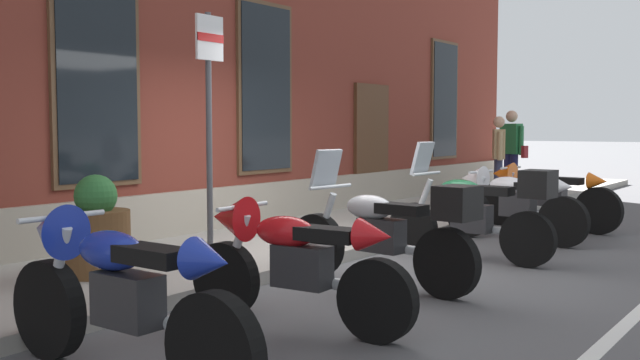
# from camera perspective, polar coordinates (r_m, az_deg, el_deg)

# --- Properties ---
(ground_plane) EXTENTS (140.00, 140.00, 0.00)m
(ground_plane) POSITION_cam_1_polar(r_m,az_deg,el_deg) (8.33, 2.18, -6.42)
(ground_plane) COLOR #4C4C4F
(sidewalk) EXTENTS (27.01, 2.47, 0.13)m
(sidewalk) POSITION_cam_1_polar(r_m,az_deg,el_deg) (9.05, -4.41, -5.16)
(sidewalk) COLOR gray
(sidewalk) RESTS_ON ground_plane
(motorcycle_blue_sport) EXTENTS (0.62, 2.19, 1.04)m
(motorcycle_blue_sport) POSITION_cam_1_polar(r_m,az_deg,el_deg) (4.62, -15.82, -8.08)
(motorcycle_blue_sport) COLOR black
(motorcycle_blue_sport) RESTS_ON ground_plane
(motorcycle_red_sport) EXTENTS (0.62, 1.99, 0.99)m
(motorcycle_red_sport) POSITION_cam_1_polar(r_m,az_deg,el_deg) (5.60, -2.51, -6.02)
(motorcycle_red_sport) COLOR black
(motorcycle_red_sport) RESTS_ON ground_plane
(motorcycle_silver_touring) EXTENTS (0.67, 2.19, 1.31)m
(motorcycle_silver_touring) POSITION_cam_1_polar(r_m,az_deg,el_deg) (6.95, 5.29, -4.01)
(motorcycle_silver_touring) COLOR black
(motorcycle_silver_touring) RESTS_ON ground_plane
(motorcycle_green_touring) EXTENTS (0.62, 2.06, 1.36)m
(motorcycle_green_touring) POSITION_cam_1_polar(r_m,az_deg,el_deg) (8.49, 12.18, -2.46)
(motorcycle_green_touring) COLOR black
(motorcycle_green_touring) RESTS_ON ground_plane
(motorcycle_white_sport) EXTENTS (0.62, 2.02, 1.00)m
(motorcycle_white_sport) POSITION_cam_1_polar(r_m,az_deg,el_deg) (10.05, 14.57, -1.58)
(motorcycle_white_sport) COLOR black
(motorcycle_white_sport) RESTS_ON ground_plane
(motorcycle_orange_sport) EXTENTS (0.62, 2.22, 0.98)m
(motorcycle_orange_sport) POSITION_cam_1_polar(r_m,az_deg,el_deg) (11.41, 16.93, -0.98)
(motorcycle_orange_sport) COLOR black
(motorcycle_orange_sport) RESTS_ON ground_plane
(pedestrian_tan_coat) EXTENTS (0.53, 0.36, 1.59)m
(pedestrian_tan_coat) POSITION_cam_1_polar(r_m,az_deg,el_deg) (14.21, 13.77, 2.01)
(pedestrian_tan_coat) COLOR #2D3351
(pedestrian_tan_coat) RESTS_ON sidewalk
(pedestrian_striped_shirt) EXTENTS (0.32, 0.65, 1.72)m
(pedestrian_striped_shirt) POSITION_cam_1_polar(r_m,az_deg,el_deg) (15.09, 14.73, 2.42)
(pedestrian_striped_shirt) COLOR #1E1E4C
(pedestrian_striped_shirt) RESTS_ON sidewalk
(parking_sign) EXTENTS (0.36, 0.07, 2.52)m
(parking_sign) POSITION_cam_1_polar(r_m,az_deg,el_deg) (7.35, -8.64, 5.89)
(parking_sign) COLOR #4C4C51
(parking_sign) RESTS_ON sidewalk
(barrel_planter) EXTENTS (0.66, 0.66, 0.95)m
(barrel_planter) POSITION_cam_1_polar(r_m,az_deg,el_deg) (7.21, -17.05, -4.02)
(barrel_planter) COLOR brown
(barrel_planter) RESTS_ON sidewalk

